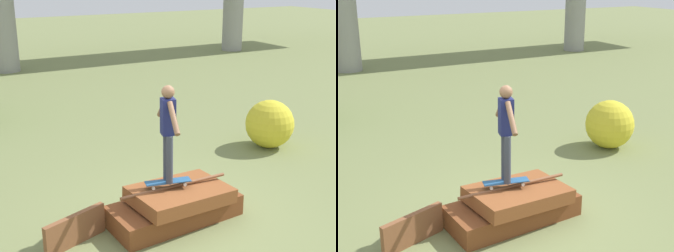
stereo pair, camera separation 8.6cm
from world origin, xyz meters
TOP-DOWN VIEW (x-y plane):
  - ground_plane at (0.00, 0.00)m, footprint 80.00×80.00m
  - scrap_pile at (0.02, -0.02)m, footprint 2.35×1.25m
  - scrap_plank_loose at (-1.75, 0.11)m, footprint 1.10×0.46m
  - skateboard at (-0.13, 0.01)m, footprint 0.81×0.38m
  - skater at (-0.13, 0.01)m, footprint 0.35×1.14m
  - bush_yellow_flowering at (3.84, 2.03)m, footprint 1.19×1.19m

SIDE VIEW (x-z plane):
  - ground_plane at x=0.00m, z-range 0.00..0.00m
  - scrap_plank_loose at x=-1.75m, z-range 0.00..0.51m
  - scrap_pile at x=0.02m, z-range -0.04..0.64m
  - bush_yellow_flowering at x=3.84m, z-range 0.00..1.19m
  - skateboard at x=-0.13m, z-range 0.71..0.80m
  - skater at x=-0.13m, z-range 0.90..2.56m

